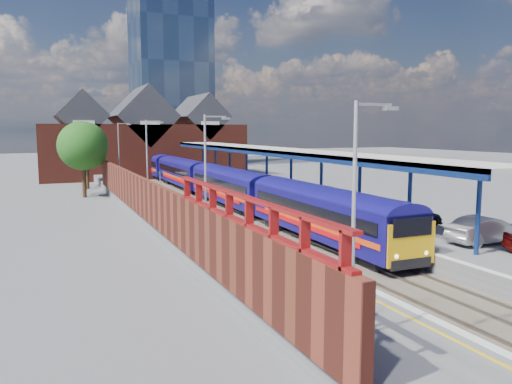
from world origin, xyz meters
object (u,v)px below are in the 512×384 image
at_px(parked_car_dark, 410,215).
at_px(platform_sign, 160,181).
at_px(train, 204,177).
at_px(parked_car_silver, 486,230).
at_px(lamp_post_a, 358,206).
at_px(lamp_post_b, 208,170).
at_px(lamp_post_d, 120,149).
at_px(lamp_post_c, 149,156).
at_px(parked_car_blue, 389,211).

bearing_deg(parked_car_dark, platform_sign, 46.47).
distance_m(train, parked_car_silver, 32.41).
xyz_separation_m(platform_sign, parked_car_silver, (12.45, -24.36, -0.94)).
height_order(lamp_post_a, lamp_post_b, same).
relative_size(lamp_post_d, parked_car_dark, 1.63).
bearing_deg(lamp_post_a, train, 78.75).
bearing_deg(lamp_post_d, platform_sign, -84.44).
xyz_separation_m(lamp_post_c, lamp_post_d, (0.00, 16.00, 0.00)).
distance_m(train, lamp_post_b, 26.83).
bearing_deg(lamp_post_b, lamp_post_c, 90.00).
height_order(platform_sign, parked_car_blue, platform_sign).
xyz_separation_m(lamp_post_a, platform_sign, (1.36, 32.00, -2.30)).
bearing_deg(parked_car_blue, lamp_post_d, 23.24).
relative_size(parked_car_dark, parked_car_blue, 0.91).
bearing_deg(train, parked_car_blue, -77.13).
height_order(train, parked_car_blue, train).
height_order(train, lamp_post_c, lamp_post_c).
height_order(train, platform_sign, platform_sign).
height_order(lamp_post_a, lamp_post_c, same).
relative_size(train, parked_car_silver, 14.45).
bearing_deg(parked_car_silver, lamp_post_a, 118.76).
relative_size(train, lamp_post_a, 9.42).
height_order(lamp_post_b, parked_car_dark, lamp_post_b).
bearing_deg(train, lamp_post_b, -107.13).
xyz_separation_m(lamp_post_d, parked_car_silver, (13.81, -38.36, -3.24)).
distance_m(lamp_post_a, parked_car_dark, 19.63).
bearing_deg(parked_car_blue, platform_sign, 35.48).
xyz_separation_m(train, parked_car_blue, (5.52, -24.13, -0.47)).
distance_m(lamp_post_b, parked_car_blue, 13.85).
distance_m(lamp_post_a, parked_car_silver, 16.11).
height_order(lamp_post_c, parked_car_dark, lamp_post_c).
bearing_deg(parked_car_silver, train, 10.40).
xyz_separation_m(lamp_post_c, parked_car_silver, (13.81, -22.36, -3.24)).
distance_m(lamp_post_b, platform_sign, 18.20).
xyz_separation_m(lamp_post_a, lamp_post_c, (0.00, 30.00, 0.00)).
xyz_separation_m(train, lamp_post_a, (-7.86, -39.49, 2.87)).
distance_m(platform_sign, parked_car_silver, 27.37).
relative_size(parked_car_silver, parked_car_blue, 0.97).
height_order(platform_sign, parked_car_silver, platform_sign).
bearing_deg(train, parked_car_silver, -79.41).
bearing_deg(lamp_post_a, lamp_post_b, 90.00).
distance_m(lamp_post_d, parked_car_dark, 35.31).
bearing_deg(platform_sign, lamp_post_c, -124.26).
bearing_deg(lamp_post_a, platform_sign, 87.56).
distance_m(lamp_post_a, parked_car_blue, 20.64).
height_order(lamp_post_d, platform_sign, lamp_post_d).
distance_m(lamp_post_c, parked_car_blue, 20.11).
relative_size(train, lamp_post_b, 9.42).
height_order(lamp_post_a, parked_car_dark, lamp_post_a).
height_order(lamp_post_c, parked_car_blue, lamp_post_c).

